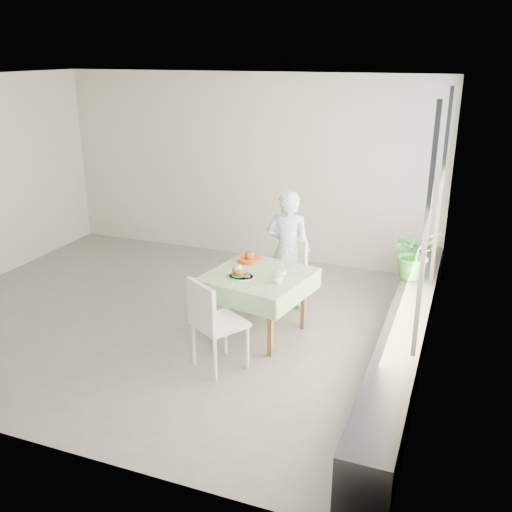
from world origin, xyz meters
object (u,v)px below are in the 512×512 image
at_px(chair_near, 219,341).
at_px(main_dish, 240,273).
at_px(chair_far, 283,288).
at_px(potted_plant, 415,253).
at_px(diner, 288,250).
at_px(cafe_table, 259,297).
at_px(juice_cup_orange, 282,272).

xyz_separation_m(chair_near, main_dish, (-0.04, 0.67, 0.49)).
bearing_deg(main_dish, chair_far, 76.56).
bearing_deg(potted_plant, chair_far, -165.29).
bearing_deg(diner, cafe_table, 79.77).
distance_m(cafe_table, chair_far, 0.75).
xyz_separation_m(cafe_table, diner, (0.07, 0.85, 0.30)).
relative_size(chair_near, juice_cup_orange, 3.62).
bearing_deg(main_dish, cafe_table, 47.89).
bearing_deg(chair_near, chair_far, 83.63).
bearing_deg(main_dish, potted_plant, 36.89).
height_order(cafe_table, diner, diner).
relative_size(chair_far, potted_plant, 1.47).
height_order(cafe_table, chair_near, chair_near).
bearing_deg(juice_cup_orange, diner, 103.52).
relative_size(chair_near, main_dish, 3.48).
distance_m(chair_far, chair_near, 1.57).
relative_size(chair_far, juice_cup_orange, 3.39).
bearing_deg(chair_far, potted_plant, 14.71).
distance_m(main_dish, potted_plant, 2.15).
bearing_deg(juice_cup_orange, main_dish, -158.49).
relative_size(juice_cup_orange, potted_plant, 0.43).
xyz_separation_m(chair_far, main_dish, (-0.21, -0.90, 0.51)).
relative_size(cafe_table, diner, 0.80).
relative_size(cafe_table, main_dish, 4.31).
height_order(cafe_table, potted_plant, potted_plant).
xyz_separation_m(cafe_table, juice_cup_orange, (0.27, -0.00, 0.34)).
height_order(main_dish, juice_cup_orange, juice_cup_orange).
bearing_deg(chair_far, main_dish, -103.44).
xyz_separation_m(cafe_table, potted_plant, (1.56, 1.12, 0.35)).
bearing_deg(cafe_table, chair_near, -97.88).
height_order(chair_far, diner, diner).
relative_size(cafe_table, potted_plant, 1.94).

